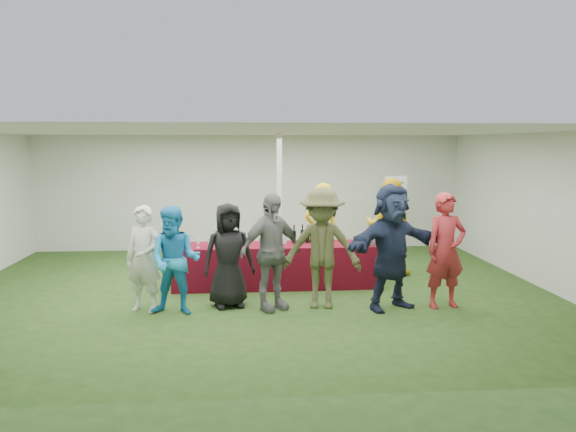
{
  "coord_description": "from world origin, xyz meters",
  "views": [
    {
      "loc": [
        -0.21,
        -9.28,
        2.51
      ],
      "look_at": [
        0.59,
        0.38,
        1.25
      ],
      "focal_mm": 35.0,
      "sensor_mm": 36.0,
      "label": 1
    }
  ],
  "objects": [
    {
      "name": "water_bottle",
      "position": [
        0.54,
        0.46,
        0.85
      ],
      "size": [
        0.07,
        0.07,
        0.23
      ],
      "color": "silver",
      "rests_on": "serving_table"
    },
    {
      "name": "dump_bucket",
      "position": [
        1.96,
        0.16,
        0.84
      ],
      "size": [
        0.25,
        0.25,
        0.18
      ],
      "primitive_type": "cylinder",
      "color": "slate",
      "rests_on": "serving_table"
    },
    {
      "name": "serving_table",
      "position": [
        0.39,
        0.38,
        0.38
      ],
      "size": [
        3.6,
        0.8,
        0.75
      ],
      "primitive_type": "cube",
      "color": "#5F0C1A",
      "rests_on": "ground"
    },
    {
      "name": "staff_pourer",
      "position": [
        1.25,
        0.85,
        0.9
      ],
      "size": [
        0.73,
        0.55,
        1.8
      ],
      "primitive_type": "imported",
      "rotation": [
        0.0,
        0.0,
        3.34
      ],
      "color": "gold",
      "rests_on": "ground"
    },
    {
      "name": "wine_glasses",
      "position": [
        0.01,
        0.14,
        0.86
      ],
      "size": [
        2.76,
        0.16,
        0.16
      ],
      "color": "silver",
      "rests_on": "serving_table"
    },
    {
      "name": "customer_3",
      "position": [
        0.22,
        -1.01,
        0.89
      ],
      "size": [
        1.12,
        0.9,
        1.78
      ],
      "primitive_type": "imported",
      "rotation": [
        0.0,
        0.0,
        0.53
      ],
      "color": "slate",
      "rests_on": "ground"
    },
    {
      "name": "customer_6",
      "position": [
        2.89,
        -1.1,
        0.88
      ],
      "size": [
        0.7,
        0.52,
        1.77
      ],
      "primitive_type": "imported",
      "rotation": [
        0.0,
        0.0,
        0.16
      ],
      "color": "#A7252A",
      "rests_on": "ground"
    },
    {
      "name": "tent",
      "position": [
        0.5,
        1.2,
        1.35
      ],
      "size": [
        10.0,
        10.0,
        10.0
      ],
      "color": "white",
      "rests_on": "ground"
    },
    {
      "name": "customer_1",
      "position": [
        -1.19,
        -1.11,
        0.8
      ],
      "size": [
        0.88,
        0.74,
        1.61
      ],
      "primitive_type": "imported",
      "rotation": [
        0.0,
        0.0,
        -0.18
      ],
      "color": "#1D89CA",
      "rests_on": "ground"
    },
    {
      "name": "staff_back",
      "position": [
        2.6,
        1.19,
        0.93
      ],
      "size": [
        1.11,
        1.01,
        1.85
      ],
      "primitive_type": "imported",
      "rotation": [
        0.0,
        0.0,
        2.72
      ],
      "color": "yellow",
      "rests_on": "ground"
    },
    {
      "name": "wine_bottles",
      "position": [
        1.03,
        0.52,
        0.87
      ],
      "size": [
        0.69,
        0.16,
        0.32
      ],
      "color": "black",
      "rests_on": "serving_table"
    },
    {
      "name": "bar_towel",
      "position": [
        1.97,
        0.43,
        0.77
      ],
      "size": [
        0.25,
        0.18,
        0.03
      ],
      "primitive_type": "cube",
      "color": "white",
      "rests_on": "serving_table"
    },
    {
      "name": "ground",
      "position": [
        0.0,
        0.0,
        0.0
      ],
      "size": [
        60.0,
        60.0,
        0.0
      ],
      "primitive_type": "plane",
      "color": "#284719",
      "rests_on": "ground"
    },
    {
      "name": "customer_0",
      "position": [
        -1.67,
        -0.93,
        0.8
      ],
      "size": [
        0.68,
        0.57,
        1.6
      ],
      "primitive_type": "imported",
      "rotation": [
        0.0,
        0.0,
        -0.38
      ],
      "color": "silver",
      "rests_on": "ground"
    },
    {
      "name": "customer_5",
      "position": [
        2.04,
        -1.1,
        0.96
      ],
      "size": [
        1.86,
        1.23,
        1.92
      ],
      "primitive_type": "imported",
      "rotation": [
        0.0,
        0.0,
        0.41
      ],
      "color": "#1A233B",
      "rests_on": "ground"
    },
    {
      "name": "customer_4",
      "position": [
        1.0,
        -0.95,
        0.92
      ],
      "size": [
        1.31,
        0.91,
        1.85
      ],
      "primitive_type": "imported",
      "rotation": [
        0.0,
        0.0,
        -0.2
      ],
      "color": "#454826",
      "rests_on": "ground"
    },
    {
      "name": "wine_list_sign",
      "position": [
        3.17,
        2.76,
        1.32
      ],
      "size": [
        0.5,
        0.03,
        1.8
      ],
      "color": "slate",
      "rests_on": "ground"
    },
    {
      "name": "customer_2",
      "position": [
        -0.42,
        -0.79,
        0.81
      ],
      "size": [
        0.88,
        0.68,
        1.61
      ],
      "primitive_type": "imported",
      "rotation": [
        0.0,
        0.0,
        0.24
      ],
      "color": "black",
      "rests_on": "ground"
    }
  ]
}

